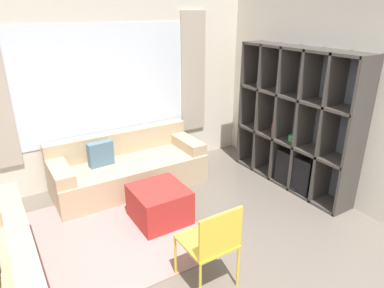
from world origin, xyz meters
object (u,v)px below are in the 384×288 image
at_px(couch_main, 128,168).
at_px(folding_chair, 212,240).
at_px(ottoman, 159,204).
at_px(shelving_unit, 296,121).

distance_m(couch_main, folding_chair, 2.26).
bearing_deg(couch_main, ottoman, -90.79).
distance_m(shelving_unit, ottoman, 2.23).
xyz_separation_m(shelving_unit, couch_main, (-2.08, 1.17, -0.68)).
bearing_deg(folding_chair, ottoman, -93.91).
relative_size(ottoman, folding_chair, 0.75).
relative_size(shelving_unit, couch_main, 0.92).
relative_size(couch_main, ottoman, 3.30).
height_order(shelving_unit, ottoman, shelving_unit).
height_order(couch_main, ottoman, couch_main).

